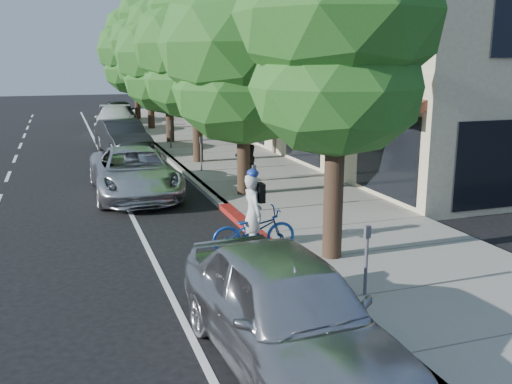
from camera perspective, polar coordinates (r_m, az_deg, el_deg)
name	(u,v)px	position (r m, az deg, el deg)	size (l,w,h in m)	color
ground	(259,239)	(13.54, 0.33, -4.76)	(120.00, 120.00, 0.00)	black
sidewalk	(247,170)	(21.59, -0.93, 2.22)	(4.60, 56.00, 0.15)	gray
curb	(187,174)	(21.01, -6.91, 1.82)	(0.30, 56.00, 0.15)	#9E998E
curb_red_segment	(246,225)	(14.43, -0.98, -3.32)	(0.32, 4.00, 0.15)	maroon
storefront_building	(314,71)	(33.20, 5.82, 11.93)	(10.00, 36.00, 7.00)	beige
street_tree_0	(339,21)	(11.42, 8.30, 16.60)	(4.09, 4.09, 7.69)	black
street_tree_1	(243,48)	(16.97, -1.30, 14.23)	(4.96, 4.96, 7.42)	black
street_tree_2	(196,47)	(22.76, -6.05, 14.21)	(4.87, 4.87, 7.56)	black
street_tree_3	(168,55)	(28.63, -8.84, 13.39)	(5.14, 5.14, 7.31)	black
street_tree_4	(148,44)	(34.56, -10.73, 14.37)	(4.49, 4.49, 8.02)	black
street_tree_5	(135,51)	(40.50, -12.01, 13.65)	(5.20, 5.20, 7.80)	black
cyclist	(253,213)	(12.50, -0.33, -2.12)	(0.64, 0.42, 1.75)	silver
bicycle	(254,230)	(12.57, -0.21, -3.84)	(0.65, 1.88, 0.99)	#153D94
silver_suv	(134,172)	(18.11, -12.10, 1.95)	(2.46, 5.33, 1.48)	silver
dark_sedan	(123,138)	(26.07, -13.20, 5.32)	(1.64, 4.70, 1.55)	#222528
white_pickup	(115,121)	(33.47, -13.92, 6.94)	(2.16, 5.32, 1.54)	white
dark_suv_far	(119,112)	(38.96, -13.50, 7.81)	(1.85, 4.60, 1.57)	black
near_car_a	(287,311)	(7.94, 3.12, -11.79)	(1.94, 4.81, 1.64)	#B8B8BD
pedestrian	(246,157)	(19.19, -0.99, 3.55)	(0.79, 0.62, 1.63)	black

